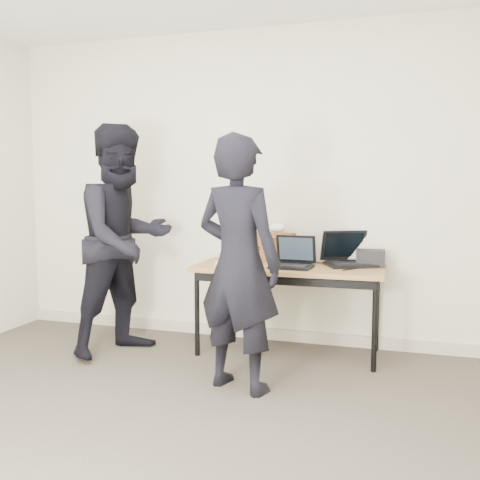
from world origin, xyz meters
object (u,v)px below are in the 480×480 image
at_px(laptop_beige, 234,258).
at_px(person_typist, 238,264).
at_px(desk, 288,273).
at_px(person_observer, 124,240).
at_px(laptop_right, 348,257).
at_px(equipment_box, 371,258).
at_px(laptop_center, 293,260).
at_px(leather_satchel, 273,246).

distance_m(laptop_beige, person_typist, 0.89).
height_order(desk, laptop_beige, laptop_beige).
xyz_separation_m(person_typist, person_observer, (-1.12, 0.49, 0.07)).
relative_size(laptop_right, equipment_box, 2.20).
xyz_separation_m(laptop_center, person_observer, (-1.32, -0.31, 0.15)).
relative_size(desk, laptop_center, 4.54).
bearing_deg(person_observer, laptop_right, -46.32).
height_order(laptop_beige, laptop_right, laptop_right).
bearing_deg(desk, person_typist, -102.14).
relative_size(leather_satchel, equipment_box, 1.61).
height_order(laptop_beige, leather_satchel, leather_satchel).
distance_m(leather_satchel, person_observer, 1.24).
xyz_separation_m(laptop_center, leather_satchel, (-0.23, 0.27, 0.07)).
height_order(laptop_beige, equipment_box, laptop_beige).
relative_size(laptop_center, leather_satchel, 0.92).
distance_m(laptop_right, equipment_box, 0.18).
xyz_separation_m(laptop_beige, person_observer, (-0.82, -0.34, 0.16)).
bearing_deg(leather_satchel, laptop_right, -2.65).
distance_m(laptop_center, person_observer, 1.37).
relative_size(laptop_beige, leather_satchel, 0.83).
relative_size(desk, equipment_box, 6.74).
distance_m(laptop_right, person_typist, 1.20).
height_order(leather_satchel, equipment_box, leather_satchel).
xyz_separation_m(laptop_right, person_typist, (-0.61, -1.03, 0.07)).
relative_size(desk, laptop_right, 3.06).
bearing_deg(desk, leather_satchel, 127.21).
bearing_deg(leather_satchel, person_observer, -151.91).
bearing_deg(equipment_box, laptop_beige, -169.76).
xyz_separation_m(desk, equipment_box, (0.63, 0.19, 0.12)).
xyz_separation_m(laptop_beige, laptop_right, (0.91, 0.20, 0.02)).
height_order(desk, laptop_right, laptop_right).
bearing_deg(laptop_right, laptop_center, -175.50).
bearing_deg(desk, person_observer, -165.89).
bearing_deg(laptop_center, laptop_beige, 178.28).
bearing_deg(laptop_center, desk, 139.89).
relative_size(laptop_beige, person_typist, 0.18).
bearing_deg(equipment_box, person_typist, -127.66).
bearing_deg(person_observer, desk, -48.48).
xyz_separation_m(leather_satchel, equipment_box, (0.81, -0.04, -0.06)).
xyz_separation_m(desk, person_typist, (-0.16, -0.83, 0.19)).
bearing_deg(person_observer, laptop_center, -50.72).
distance_m(laptop_beige, person_observer, 0.90).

